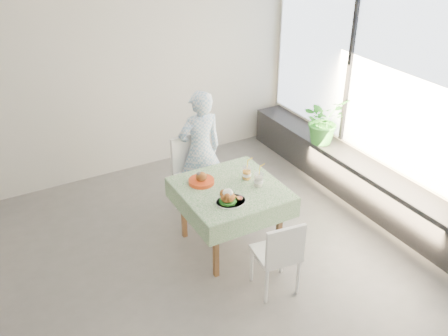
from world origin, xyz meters
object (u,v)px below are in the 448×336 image
main_dish (229,198)px  cafe_table (230,210)px  chair_far (197,189)px  juice_cup_orange (247,174)px  diner (200,150)px  potted_plant (324,120)px  chair_near (275,267)px

main_dish → cafe_table: bearing=57.5°
chair_far → juice_cup_orange: bearing=-71.8°
cafe_table → diner: diner is taller
cafe_table → main_dish: main_dish is taller
chair_far → potted_plant: potted_plant is taller
chair_far → diner: bearing=44.3°
chair_near → main_dish: 0.81m
cafe_table → diner: 0.94m
juice_cup_orange → potted_plant: 1.76m
chair_far → main_dish: 1.17m
main_dish → potted_plant: potted_plant is taller
cafe_table → chair_near: 0.84m
chair_far → chair_near: size_ratio=1.15×
cafe_table → potted_plant: bearing=22.2°
chair_far → juice_cup_orange: 0.92m
main_dish → juice_cup_orange: bearing=38.6°
cafe_table → chair_near: bearing=-87.5°
cafe_table → chair_far: (-0.00, 0.79, -0.17)m
juice_cup_orange → potted_plant: bearing=23.2°
main_dish → chair_near: bearing=-71.1°
cafe_table → main_dish: (-0.16, -0.25, 0.33)m
chair_near → juice_cup_orange: 1.06m
potted_plant → diner: bearing=175.6°
chair_near → potted_plant: bearing=40.9°
cafe_table → chair_far: chair_far is taller
diner → potted_plant: size_ratio=2.39×
diner → juice_cup_orange: bearing=100.4°
juice_cup_orange → potted_plant: size_ratio=0.45×
diner → chair_near: bearing=88.7°
chair_far → chair_near: bearing=-88.7°
chair_near → main_dish: main_dish is taller
juice_cup_orange → chair_far: bearing=108.2°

